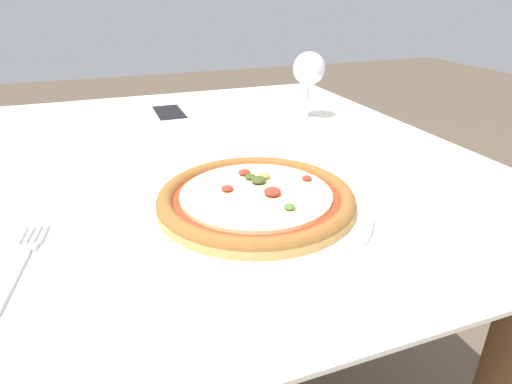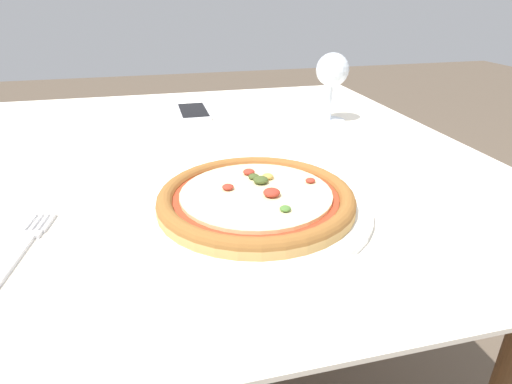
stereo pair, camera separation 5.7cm
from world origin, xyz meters
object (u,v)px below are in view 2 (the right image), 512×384
at_px(pizza_plate, 256,201).
at_px(wine_glass_far_left, 332,73).
at_px(dining_table, 177,201).
at_px(cell_phone, 193,112).
at_px(fork, 22,247).

height_order(pizza_plate, wine_glass_far_left, wine_glass_far_left).
relative_size(dining_table, pizza_plate, 3.57).
xyz_separation_m(wine_glass_far_left, cell_phone, (-0.29, 0.13, -0.10)).
height_order(pizza_plate, cell_phone, pizza_plate).
relative_size(wine_glass_far_left, cell_phone, 1.04).
xyz_separation_m(pizza_plate, cell_phone, (-0.03, 0.52, -0.01)).
height_order(fork, wine_glass_far_left, wine_glass_far_left).
bearing_deg(cell_phone, wine_glass_far_left, -24.74).
height_order(fork, cell_phone, cell_phone).
relative_size(dining_table, cell_phone, 7.67).
relative_size(pizza_plate, wine_glass_far_left, 2.06).
relative_size(pizza_plate, fork, 1.83).
relative_size(fork, cell_phone, 1.18).
bearing_deg(fork, pizza_plate, 4.48).
bearing_deg(wine_glass_far_left, pizza_plate, -124.72).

